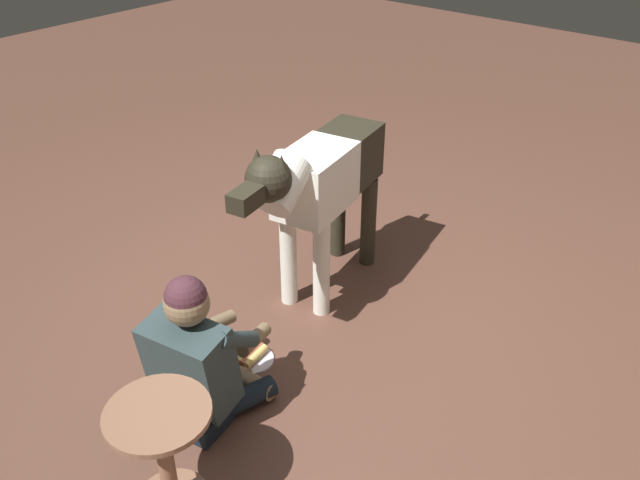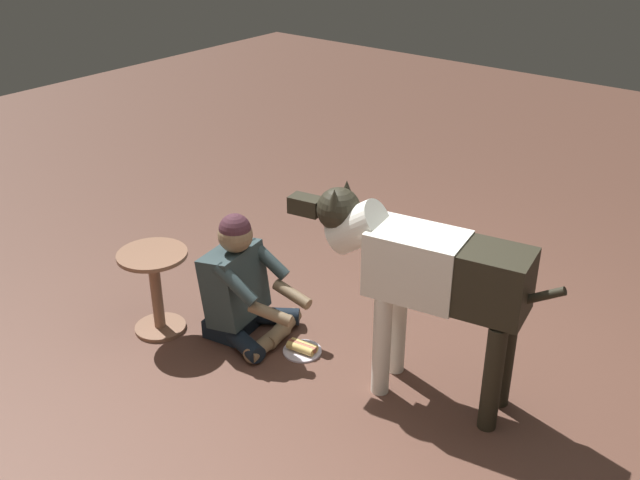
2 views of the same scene
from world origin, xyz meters
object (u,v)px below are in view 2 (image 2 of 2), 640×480
(large_dog, at_px, (426,273))
(hot_dog_on_plate, at_px, (302,348))
(round_side_table, at_px, (156,284))
(person_sitting_on_floor, at_px, (242,287))

(large_dog, distance_m, hot_dog_on_plate, 1.04)
(hot_dog_on_plate, relative_size, round_side_table, 0.43)
(person_sitting_on_floor, height_order, round_side_table, person_sitting_on_floor)
(person_sitting_on_floor, height_order, hot_dog_on_plate, person_sitting_on_floor)
(person_sitting_on_floor, xyz_separation_m, hot_dog_on_plate, (-0.42, -0.07, -0.31))
(person_sitting_on_floor, xyz_separation_m, round_side_table, (0.45, 0.30, -0.01))
(hot_dog_on_plate, bearing_deg, person_sitting_on_floor, 9.75)
(large_dog, xyz_separation_m, round_side_table, (1.60, 0.50, -0.42))
(hot_dog_on_plate, height_order, round_side_table, round_side_table)
(round_side_table, bearing_deg, hot_dog_on_plate, -156.87)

